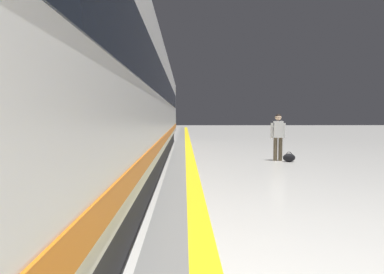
# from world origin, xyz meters

# --- Properties ---
(safety_line_strip) EXTENTS (0.36, 80.00, 0.01)m
(safety_line_strip) POSITION_xyz_m (-0.85, 10.00, 0.00)
(safety_line_strip) COLOR yellow
(safety_line_strip) RESTS_ON ground
(tactile_edge_band) EXTENTS (0.74, 80.00, 0.01)m
(tactile_edge_band) POSITION_xyz_m (-1.24, 10.00, 0.00)
(tactile_edge_band) COLOR slate
(tactile_edge_band) RESTS_ON ground
(high_speed_train) EXTENTS (2.94, 30.75, 4.97)m
(high_speed_train) POSITION_xyz_m (-3.08, 9.42, 2.50)
(high_speed_train) COLOR #38383D
(high_speed_train) RESTS_ON ground
(passenger_near) EXTENTS (0.53, 0.23, 1.71)m
(passenger_near) POSITION_xyz_m (2.35, 13.48, 0.99)
(passenger_near) COLOR brown
(passenger_near) RESTS_ON ground
(duffel_bag_near) EXTENTS (0.44, 0.26, 0.36)m
(duffel_bag_near) POSITION_xyz_m (2.67, 13.16, 0.15)
(duffel_bag_near) COLOR black
(duffel_bag_near) RESTS_ON ground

